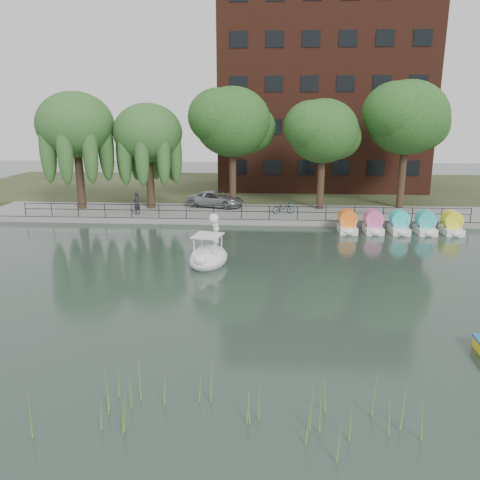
# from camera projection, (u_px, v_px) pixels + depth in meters

# --- Properties ---
(ground_plane) EXTENTS (120.00, 120.00, 0.00)m
(ground_plane) POSITION_uv_depth(u_px,v_px,m) (223.00, 291.00, 20.93)
(ground_plane) COLOR #394D43
(promenade) EXTENTS (40.00, 6.00, 0.40)m
(promenade) POSITION_uv_depth(u_px,v_px,m) (244.00, 214.00, 36.30)
(promenade) COLOR gray
(promenade) RESTS_ON ground_plane
(kerb) EXTENTS (40.00, 0.25, 0.40)m
(kerb) POSITION_uv_depth(u_px,v_px,m) (241.00, 222.00, 33.46)
(kerb) COLOR gray
(kerb) RESTS_ON ground_plane
(land_strip) EXTENTS (60.00, 22.00, 0.36)m
(land_strip) POSITION_uv_depth(u_px,v_px,m) (251.00, 187.00, 49.81)
(land_strip) COLOR #47512D
(land_strip) RESTS_ON ground_plane
(railing) EXTENTS (32.00, 0.05, 1.00)m
(railing) POSITION_uv_depth(u_px,v_px,m) (241.00, 209.00, 33.41)
(railing) COLOR black
(railing) RESTS_ON promenade
(apartment_building) EXTENTS (20.00, 10.07, 18.00)m
(apartment_building) POSITION_uv_depth(u_px,v_px,m) (321.00, 97.00, 46.97)
(apartment_building) COLOR #4C1E16
(apartment_building) RESTS_ON land_strip
(willow_left) EXTENTS (5.88, 5.88, 9.01)m
(willow_left) POSITION_uv_depth(u_px,v_px,m) (75.00, 125.00, 35.88)
(willow_left) COLOR #473323
(willow_left) RESTS_ON promenade
(willow_mid) EXTENTS (5.32, 5.32, 8.15)m
(willow_mid) POSITION_uv_depth(u_px,v_px,m) (148.00, 133.00, 36.18)
(willow_mid) COLOR #473323
(willow_mid) RESTS_ON promenade
(broadleaf_center) EXTENTS (6.00, 6.00, 9.25)m
(broadleaf_center) POSITION_uv_depth(u_px,v_px,m) (233.00, 123.00, 36.52)
(broadleaf_center) COLOR #473323
(broadleaf_center) RESTS_ON promenade
(broadleaf_right) EXTENTS (5.40, 5.40, 8.32)m
(broadleaf_right) POSITION_uv_depth(u_px,v_px,m) (323.00, 132.00, 35.78)
(broadleaf_right) COLOR #473323
(broadleaf_right) RESTS_ON promenade
(broadleaf_far) EXTENTS (6.30, 6.30, 9.71)m
(broadleaf_far) POSITION_uv_depth(u_px,v_px,m) (407.00, 118.00, 36.07)
(broadleaf_far) COLOR #473323
(broadleaf_far) RESTS_ON promenade
(minivan) EXTENTS (3.65, 5.64, 1.45)m
(minivan) POSITION_uv_depth(u_px,v_px,m) (216.00, 198.00, 37.85)
(minivan) COLOR gray
(minivan) RESTS_ON promenade
(bicycle) EXTENTS (1.11, 1.82, 1.00)m
(bicycle) POSITION_uv_depth(u_px,v_px,m) (283.00, 207.00, 35.21)
(bicycle) COLOR gray
(bicycle) RESTS_ON promenade
(pedestrian) EXTENTS (0.76, 0.85, 1.98)m
(pedestrian) POSITION_uv_depth(u_px,v_px,m) (137.00, 201.00, 34.87)
(pedestrian) COLOR black
(pedestrian) RESTS_ON promenade
(swan_boat) EXTENTS (2.41, 3.29, 2.54)m
(swan_boat) POSITION_uv_depth(u_px,v_px,m) (209.00, 254.00, 24.56)
(swan_boat) COLOR white
(swan_boat) RESTS_ON ground_plane
(pedal_boat_row) EXTENTS (7.95, 1.70, 1.40)m
(pedal_boat_row) POSITION_uv_depth(u_px,v_px,m) (399.00, 224.00, 31.06)
(pedal_boat_row) COLOR white
(pedal_boat_row) RESTS_ON ground_plane
(reed_bank) EXTENTS (24.00, 2.40, 1.20)m
(reed_bank) POSITION_uv_depth(u_px,v_px,m) (265.00, 410.00, 11.49)
(reed_bank) COLOR #669938
(reed_bank) RESTS_ON ground_plane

